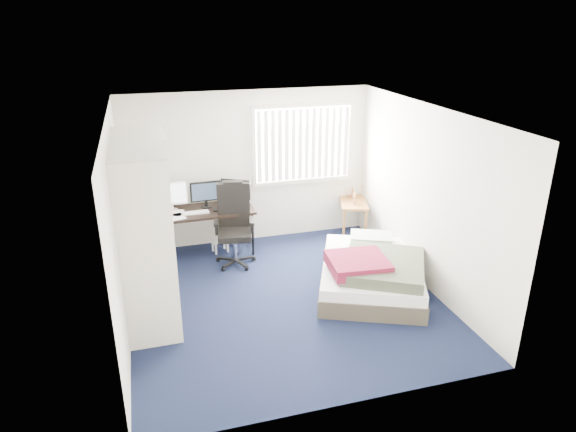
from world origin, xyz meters
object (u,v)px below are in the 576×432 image
Objects in this scene: nightstand at (353,204)px; bed at (372,272)px; office_chair at (235,233)px; desk at (204,207)px.

nightstand is 2.00m from bed.
nightstand is at bearing 13.90° from office_chair.
office_chair reaches higher than bed.
bed is (1.66, -1.38, -0.22)m from office_chair.
bed is (-0.51, -1.91, -0.28)m from nightstand.
nightstand is at bearing 75.14° from bed.
bed is at bearing -104.86° from nightstand.
nightstand is at bearing 2.10° from desk.
desk is 2.78m from bed.
desk is at bearing 130.96° from office_chair.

